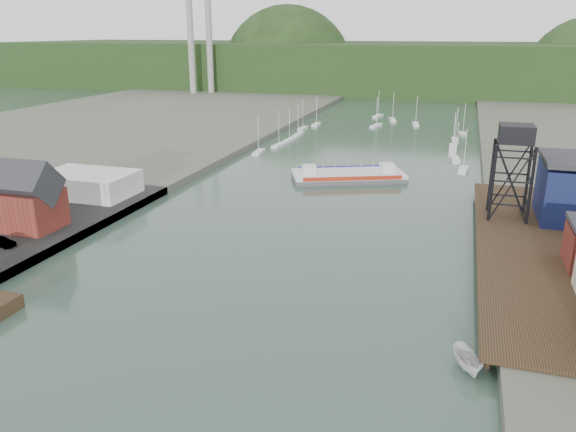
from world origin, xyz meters
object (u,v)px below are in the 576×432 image
Objects in this scene: lift_tower at (516,140)px; motorboat at (468,361)px; chain_ferry at (348,175)px; harbor_building at (22,202)px.

lift_tower is 2.98× the size of motorboat.
lift_tower is at bearing -60.21° from chain_ferry.
motorboat is (-6.00, -47.05, -14.61)m from lift_tower.
motorboat is at bearing -97.26° from lift_tower.
harbor_building reaches higher than chain_ferry.
harbor_building is at bearing -160.02° from lift_tower.
harbor_building is 73.69m from motorboat.
harbor_building is at bearing 142.68° from motorboat.
motorboat is at bearing -92.59° from chain_ferry.
lift_tower reaches higher than harbor_building.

